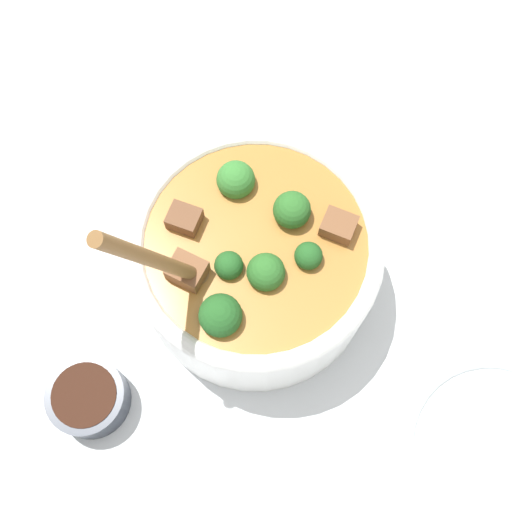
% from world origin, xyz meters
% --- Properties ---
extents(ground_plane, '(4.00, 4.00, 0.00)m').
position_xyz_m(ground_plane, '(0.00, 0.00, 0.00)').
color(ground_plane, silver).
extents(stew_bowl, '(0.23, 0.23, 0.27)m').
position_xyz_m(stew_bowl, '(-0.00, 0.00, 0.06)').
color(stew_bowl, white).
rests_on(stew_bowl, ground_plane).
extents(condiment_bowl, '(0.07, 0.07, 0.04)m').
position_xyz_m(condiment_bowl, '(-0.17, 0.11, 0.02)').
color(condiment_bowl, '#232833').
rests_on(condiment_bowl, ground_plane).
extents(empty_plate, '(0.18, 0.18, 0.02)m').
position_xyz_m(empty_plate, '(-0.10, -0.27, 0.01)').
color(empty_plate, white).
rests_on(empty_plate, ground_plane).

